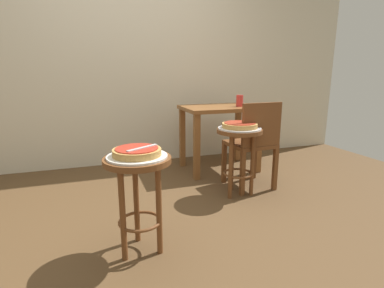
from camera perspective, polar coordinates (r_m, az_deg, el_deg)
name	(u,v)px	position (r m, az deg, el deg)	size (l,w,h in m)	color
ground_plane	(167,218)	(2.43, -4.77, -13.81)	(6.00, 6.00, 0.00)	brown
back_wall	(129,38)	(3.80, -11.83, 19.04)	(6.00, 0.10, 3.00)	beige
stool_foreground	(138,182)	(1.86, -10.17, -7.05)	(0.41, 0.41, 0.62)	brown
serving_plate_foreground	(137,156)	(1.81, -10.37, -2.32)	(0.36, 0.36, 0.01)	white
pizza_foreground	(137,152)	(1.80, -10.41, -1.45)	(0.29, 0.29, 0.05)	tan
stool_middle	(239,146)	(2.74, 8.90, -0.32)	(0.41, 0.41, 0.62)	brown
serving_plate_middle	(240,128)	(2.71, 9.03, 2.96)	(0.38, 0.38, 0.01)	silver
pizza_middle	(240,125)	(2.70, 9.05, 3.55)	(0.31, 0.31, 0.05)	tan
dining_table	(220,119)	(3.44, 5.28, 4.80)	(0.84, 0.61, 0.74)	brown
cup_near_edge	(240,101)	(3.42, 9.04, 8.12)	(0.08, 0.08, 0.13)	red
wooden_chair	(254,142)	(2.91, 11.63, 0.37)	(0.42, 0.42, 0.85)	brown
pizza_server_knife	(142,148)	(1.78, -9.40, -0.71)	(0.22, 0.02, 0.01)	silver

